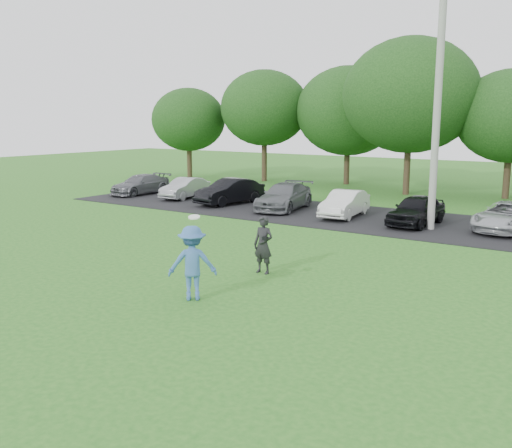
% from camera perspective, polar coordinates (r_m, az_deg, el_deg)
% --- Properties ---
extents(ground, '(100.00, 100.00, 0.00)m').
position_cam_1_polar(ground, '(13.82, -8.23, -7.52)').
color(ground, '#26681D').
rests_on(ground, ground).
extents(parking_lot, '(32.00, 6.50, 0.03)m').
position_cam_1_polar(parking_lot, '(24.72, 12.43, 0.41)').
color(parking_lot, black).
rests_on(parking_lot, ground).
extents(utility_pole, '(0.28, 0.28, 10.35)m').
position_cam_1_polar(utility_pole, '(22.72, 17.75, 12.37)').
color(utility_pole, '#9E9E99').
rests_on(utility_pole, ground).
extents(frisbee_player, '(1.31, 1.24, 2.09)m').
position_cam_1_polar(frisbee_player, '(13.57, -6.38, -3.88)').
color(frisbee_player, '#3E6BB0').
rests_on(frisbee_player, ground).
extents(camera_bystander, '(0.59, 0.42, 1.61)m').
position_cam_1_polar(camera_bystander, '(15.78, 0.73, -2.10)').
color(camera_bystander, black).
rests_on(camera_bystander, ground).
extents(parked_cars, '(30.36, 4.56, 1.25)m').
position_cam_1_polar(parked_cars, '(24.78, 11.50, 1.87)').
color(parked_cars, '#5B5D63').
rests_on(parked_cars, parking_lot).
extents(tree_row, '(42.39, 9.85, 8.64)m').
position_cam_1_polar(tree_row, '(33.27, 21.63, 10.95)').
color(tree_row, '#38281C').
rests_on(tree_row, ground).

